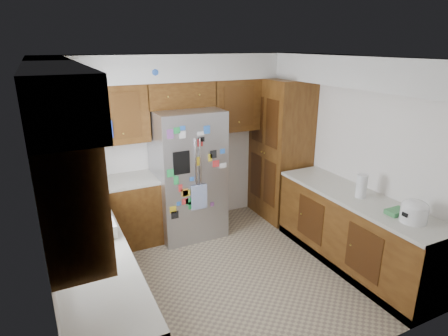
{
  "coord_description": "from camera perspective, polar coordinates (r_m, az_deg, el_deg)",
  "views": [
    {
      "loc": [
        -1.72,
        -3.44,
        2.63
      ],
      "look_at": [
        0.14,
        0.35,
        1.22
      ],
      "focal_mm": 30.0,
      "sensor_mm": 36.0,
      "label": 1
    }
  ],
  "objects": [
    {
      "name": "room_shell",
      "position": [
        4.21,
        -3.16,
        7.36
      ],
      "size": [
        3.64,
        3.24,
        2.52
      ],
      "color": "white",
      "rests_on": "ground"
    },
    {
      "name": "bridge_cabinet",
      "position": [
        5.21,
        -6.8,
        11.1
      ],
      "size": [
        0.96,
        0.34,
        0.35
      ],
      "primitive_type": "cube",
      "color": "#46250D",
      "rests_on": "fridge"
    },
    {
      "name": "fridge",
      "position": [
        5.25,
        -5.53,
        -0.89
      ],
      "size": [
        0.9,
        0.79,
        1.8
      ],
      "color": "#9E9FA4",
      "rests_on": "ground"
    },
    {
      "name": "sink_assembly",
      "position": [
        3.91,
        -20.61,
        -7.69
      ],
      "size": [
        0.52,
        0.73,
        0.37
      ],
      "color": "white",
      "rests_on": "left_counter_run"
    },
    {
      "name": "pantry",
      "position": [
        5.82,
        8.57,
        2.74
      ],
      "size": [
        0.6,
        0.9,
        2.15
      ],
      "primitive_type": "cube",
      "color": "#46250D",
      "rests_on": "ground"
    },
    {
      "name": "floor",
      "position": [
        4.66,
        0.32,
        -15.91
      ],
      "size": [
        3.6,
        3.6,
        0.0
      ],
      "primitive_type": "plane",
      "color": "tan",
      "rests_on": "ground"
    },
    {
      "name": "paper_towel",
      "position": [
        4.63,
        20.22,
        -2.61
      ],
      "size": [
        0.12,
        0.12,
        0.27
      ],
      "primitive_type": "cylinder",
      "color": "white",
      "rests_on": "right_counter_run"
    },
    {
      "name": "fridge_top_items",
      "position": [
        5.08,
        -8.76,
        14.22
      ],
      "size": [
        0.75,
        0.35,
        0.28
      ],
      "color": "#2B58B5",
      "rests_on": "bridge_cabinet"
    },
    {
      "name": "left_counter_clutter",
      "position": [
        4.57,
        -21.2,
        -3.08
      ],
      "size": [
        0.31,
        0.8,
        0.38
      ],
      "color": "black",
      "rests_on": "left_counter_run"
    },
    {
      "name": "right_counter_run",
      "position": [
        4.9,
        19.09,
        -9.45
      ],
      "size": [
        0.63,
        2.25,
        0.92
      ],
      "color": "#46250D",
      "rests_on": "ground"
    },
    {
      "name": "left_counter_run",
      "position": [
        4.12,
        -17.64,
        -14.8
      ],
      "size": [
        1.36,
        3.2,
        0.92
      ],
      "color": "#46250D",
      "rests_on": "ground"
    },
    {
      "name": "rice_cooker",
      "position": [
        4.22,
        27.02,
        -5.82
      ],
      "size": [
        0.27,
        0.26,
        0.23
      ],
      "color": "white",
      "rests_on": "right_counter_run"
    }
  ]
}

